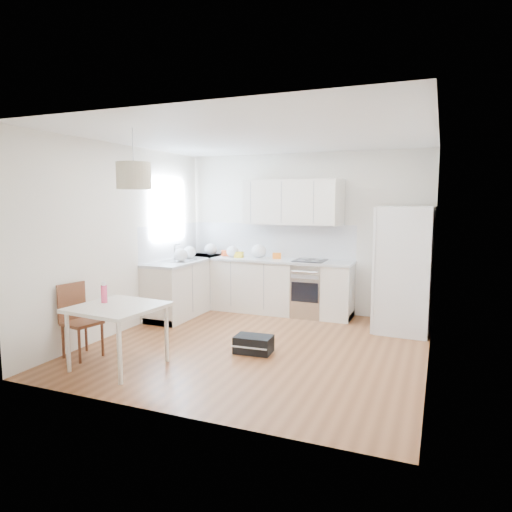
{
  "coord_description": "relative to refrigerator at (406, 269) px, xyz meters",
  "views": [
    {
      "loc": [
        2.17,
        -5.41,
        1.91
      ],
      "look_at": [
        -0.19,
        0.4,
        1.14
      ],
      "focal_mm": 32.0,
      "sensor_mm": 36.0,
      "label": 1
    }
  ],
  "objects": [
    {
      "name": "wall_right",
      "position": [
        0.37,
        -1.51,
        0.44
      ],
      "size": [
        0.0,
        4.2,
        4.2
      ],
      "primitive_type": "plane",
      "rotation": [
        1.57,
        0.0,
        -1.57
      ],
      "color": "white",
      "rests_on": "floor"
    },
    {
      "name": "wall_left",
      "position": [
        -3.83,
        -1.51,
        0.44
      ],
      "size": [
        0.0,
        4.2,
        4.2
      ],
      "primitive_type": "plane",
      "rotation": [
        1.57,
        0.0,
        1.57
      ],
      "color": "white",
      "rests_on": "floor"
    },
    {
      "name": "backsplash_back",
      "position": [
        -2.33,
        0.59,
        0.3
      ],
      "size": [
        3.0,
        0.01,
        0.58
      ],
      "primitive_type": "cube",
      "color": "white",
      "rests_on": "wall_back"
    },
    {
      "name": "refrigerator",
      "position": [
        0.0,
        0.0,
        0.0
      ],
      "size": [
        0.92,
        0.96,
        1.82
      ],
      "primitive_type": null,
      "rotation": [
        0.0,
        0.0,
        -0.05
      ],
      "color": "white",
      "rests_on": "floor"
    },
    {
      "name": "sink",
      "position": [
        -3.53,
        -0.36,
        0.0
      ],
      "size": [
        0.5,
        0.8,
        0.16
      ],
      "primitive_type": null,
      "color": "#B6B8BB",
      "rests_on": "counter_left"
    },
    {
      "name": "dining_table",
      "position": [
        -2.93,
        -2.81,
        -0.27
      ],
      "size": [
        0.99,
        0.99,
        0.72
      ],
      "rotation": [
        0.0,
        0.0,
        -0.09
      ],
      "color": "beige",
      "rests_on": "floor"
    },
    {
      "name": "grocery_bag_d",
      "position": [
        -3.54,
        -0.14,
        0.11
      ],
      "size": [
        0.23,
        0.19,
        0.21
      ],
      "primitive_type": "ellipsoid",
      "color": "silver",
      "rests_on": "counter_back"
    },
    {
      "name": "grocery_bag_b",
      "position": [
        -2.91,
        0.25,
        0.11
      ],
      "size": [
        0.22,
        0.19,
        0.2
      ],
      "primitive_type": "ellipsoid",
      "color": "silver",
      "rests_on": "counter_back"
    },
    {
      "name": "grocery_bag_e",
      "position": [
        -3.46,
        -0.56,
        0.11
      ],
      "size": [
        0.23,
        0.2,
        0.21
      ],
      "primitive_type": "ellipsoid",
      "color": "silver",
      "rests_on": "counter_left"
    },
    {
      "name": "dining_chair",
      "position": [
        -3.55,
        -2.71,
        -0.46
      ],
      "size": [
        0.45,
        0.45,
        0.9
      ],
      "primitive_type": null,
      "rotation": [
        0.0,
        0.0,
        -0.21
      ],
      "color": "#4D2817",
      "rests_on": "floor"
    },
    {
      "name": "wall_back",
      "position": [
        -1.73,
        0.59,
        0.44
      ],
      "size": [
        4.2,
        0.0,
        4.2
      ],
      "primitive_type": "plane",
      "rotation": [
        1.57,
        0.0,
        0.0
      ],
      "color": "white",
      "rests_on": "floor"
    },
    {
      "name": "window_glassblock",
      "position": [
        -3.81,
        -0.36,
        0.84
      ],
      "size": [
        0.02,
        1.0,
        1.0
      ],
      "primitive_type": "cube",
      "color": "#BFE0F9",
      "rests_on": "wall_left"
    },
    {
      "name": "counter_left",
      "position": [
        -3.53,
        -0.31,
        -0.01
      ],
      "size": [
        0.64,
        1.82,
        0.04
      ],
      "primitive_type": "cube",
      "color": "#B2B5B7",
      "rests_on": "cabinets_left"
    },
    {
      "name": "drink_bottle",
      "position": [
        -3.16,
        -2.75,
        -0.07
      ],
      "size": [
        0.08,
        0.08,
        0.25
      ],
      "primitive_type": "cylinder",
      "rotation": [
        0.0,
        0.0,
        0.06
      ],
      "color": "#DC3D62",
      "rests_on": "dining_table"
    },
    {
      "name": "pendant_lamp",
      "position": [
        -2.74,
        -2.68,
        1.27
      ],
      "size": [
        0.41,
        0.41,
        0.3
      ],
      "primitive_type": "cylinder",
      "rotation": [
        0.0,
        0.0,
        -0.07
      ],
      "color": "#C1B595",
      "rests_on": "ceiling"
    },
    {
      "name": "snack_red",
      "position": [
        -3.1,
        0.36,
        0.06
      ],
      "size": [
        0.17,
        0.15,
        0.1
      ],
      "primitive_type": "cube",
      "rotation": [
        0.0,
        0.0,
        0.42
      ],
      "color": "#B43A16",
      "rests_on": "counter_back"
    },
    {
      "name": "cabinets_back",
      "position": [
        -2.33,
        0.29,
        -0.47
      ],
      "size": [
        3.0,
        0.6,
        0.88
      ],
      "primitive_type": "cube",
      "color": "silver",
      "rests_on": "floor"
    },
    {
      "name": "snack_orange",
      "position": [
        -2.12,
        0.34,
        0.06
      ],
      "size": [
        0.17,
        0.13,
        0.1
      ],
      "primitive_type": "cube",
      "rotation": [
        0.0,
        0.0,
        0.32
      ],
      "color": "orange",
      "rests_on": "counter_back"
    },
    {
      "name": "cabinets_left",
      "position": [
        -3.53,
        -0.31,
        -0.47
      ],
      "size": [
        0.6,
        1.8,
        0.88
      ],
      "primitive_type": "cube",
      "color": "silver",
      "rests_on": "floor"
    },
    {
      "name": "snack_yellow",
      "position": [
        -2.78,
        0.24,
        0.06
      ],
      "size": [
        0.16,
        0.1,
        0.1
      ],
      "primitive_type": "cube",
      "rotation": [
        0.0,
        0.0,
        0.07
      ],
      "color": "yellow",
      "rests_on": "counter_back"
    },
    {
      "name": "ceiling",
      "position": [
        -1.73,
        -1.51,
        1.79
      ],
      "size": [
        4.2,
        4.2,
        0.0
      ],
      "primitive_type": "plane",
      "rotation": [
        3.14,
        0.0,
        0.0
      ],
      "color": "white",
      "rests_on": "wall_back"
    },
    {
      "name": "gym_bag",
      "position": [
        -1.68,
        -1.77,
        -0.81
      ],
      "size": [
        0.48,
        0.33,
        0.21
      ],
      "primitive_type": "cube",
      "rotation": [
        0.0,
        0.0,
        0.06
      ],
      "color": "black",
      "rests_on": "floor"
    },
    {
      "name": "upper_cabinets",
      "position": [
        -1.88,
        0.43,
        0.96
      ],
      "size": [
        1.7,
        0.32,
        0.75
      ],
      "primitive_type": "cube",
      "color": "silver",
      "rests_on": "wall_back"
    },
    {
      "name": "range_oven",
      "position": [
        -1.53,
        0.29,
        -0.47
      ],
      "size": [
        0.5,
        0.61,
        0.88
      ],
      "primitive_type": null,
      "color": "#B6B8BB",
      "rests_on": "floor"
    },
    {
      "name": "backsplash_left",
      "position": [
        -3.82,
        -0.31,
        0.3
      ],
      "size": [
        0.01,
        1.8,
        0.58
      ],
      "primitive_type": "cube",
      "color": "white",
      "rests_on": "wall_left"
    },
    {
      "name": "grocery_bag_c",
      "position": [
        -2.45,
        0.33,
        0.13
      ],
      "size": [
        0.26,
        0.22,
        0.24
      ],
      "primitive_type": "ellipsoid",
      "color": "silver",
      "rests_on": "counter_back"
    },
    {
      "name": "floor",
      "position": [
        -1.73,
        -1.51,
        -0.91
      ],
      "size": [
        4.2,
        4.2,
        0.0
      ],
      "primitive_type": "plane",
      "color": "brown",
      "rests_on": "ground"
    },
    {
      "name": "counter_back",
      "position": [
        -2.33,
        0.29,
        -0.01
      ],
      "size": [
        3.02,
        0.64,
        0.04
      ],
      "primitive_type": "cube",
      "color": "#B2B5B7",
      "rests_on": "cabinets_back"
    },
    {
      "name": "grocery_bag_a",
      "position": [
        -3.4,
        0.36,
        0.11
      ],
      "size": [
        0.23,
        0.2,
        0.21
      ],
      "primitive_type": "ellipsoid",
      "color": "silver",
      "rests_on": "counter_back"
    }
  ]
}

